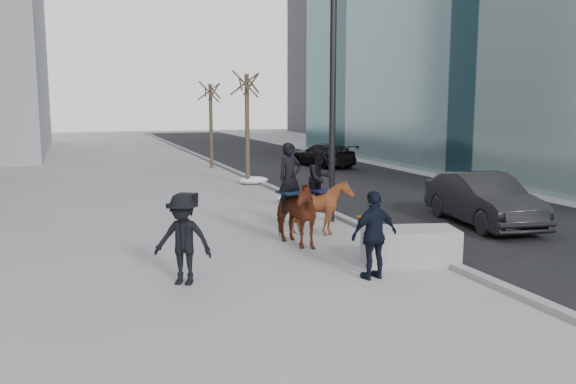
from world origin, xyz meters
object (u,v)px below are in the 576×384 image
object	(u,v)px
car_near	(483,200)
mounted_right	(321,201)
mounted_left	(292,208)
planter	(410,246)

from	to	relation	value
car_near	mounted_right	distance (m)	4.78
car_near	mounted_left	size ratio (longest dim) A/B	1.79
car_near	mounted_right	bearing A→B (deg)	-177.30
planter	mounted_left	world-z (taller)	mounted_left
mounted_right	planter	bearing A→B (deg)	-78.62
planter	car_near	bearing A→B (deg)	35.77
planter	car_near	distance (m)	5.04
mounted_left	mounted_right	size ratio (longest dim) A/B	1.11
mounted_left	car_near	bearing A→B (deg)	4.40
planter	mounted_left	size ratio (longest dim) A/B	0.79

